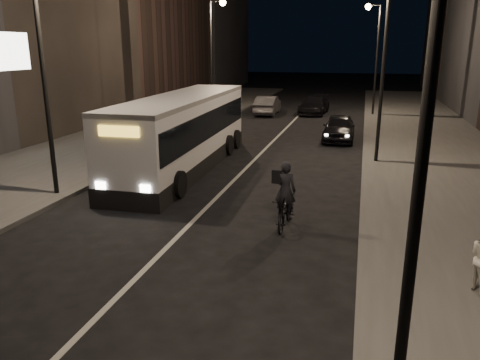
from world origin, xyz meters
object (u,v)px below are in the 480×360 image
Objects in this scene: streetlight_right_far at (374,45)px; streetlight_left_near at (47,42)px; streetlight_left_far at (214,44)px; car_near at (339,128)px; streetlight_right_mid at (379,43)px; city_bus at (184,129)px; car_mid at (267,105)px; streetlight_right_near at (410,34)px; cyclist_on_bicycle at (285,206)px; car_far at (314,105)px.

streetlight_left_near is (-10.66, -24.00, 0.00)m from streetlight_right_far.
streetlight_left_far is 11.08m from car_near.
streetlight_right_mid is 16.00m from streetlight_right_far.
streetlight_right_mid is at bearing 17.90° from city_bus.
streetlight_right_mid is 1.00× the size of streetlight_right_far.
streetlight_left_far is at bearing 57.27° from car_mid.
streetlight_right_near and streetlight_right_far have the same top height.
streetlight_right_far is 25.43m from cyclist_on_bicycle.
car_far is at bearing 95.93° from cyclist_on_bicycle.
cyclist_on_bicycle reaches higher than car_mid.
streetlight_right_far is 1.80× the size of car_mid.
car_far is at bearing 104.85° from streetlight_right_mid.
streetlight_right_far is at bearing 29.36° from streetlight_left_far.
cyclist_on_bicycle reaches higher than car_near.
streetlight_right_near reaches higher than city_bus.
streetlight_left_near is 25.46m from car_far.
city_bus is at bearing -98.04° from car_far.
streetlight_left_far is 0.68× the size of city_bus.
city_bus is (2.65, 5.14, -3.62)m from streetlight_left_near.
car_far is at bearing 97.60° from streetlight_right_near.
streetlight_right_mid is 0.68× the size of city_bus.
car_near is 0.88× the size of car_far.
cyclist_on_bicycle is at bearing 100.51° from car_mid.
streetlight_left_far is at bearing 152.11° from car_near.
streetlight_right_mid is 17.40m from car_far.
streetlight_right_mid is 10.33m from cyclist_on_bicycle.
streetlight_left_far reaches higher than car_near.
streetlight_left_far is 1.80× the size of car_mid.
city_bus is 2.77× the size of car_near.
streetlight_left_near is at bearing 80.69° from car_mid.
cyclist_on_bicycle is (5.53, -6.02, -1.05)m from city_bus.
cyclist_on_bicycle is 0.42× the size of car_far.
streetlight_left_near is 3.90× the size of cyclist_on_bicycle.
car_far is (3.72, 19.07, -1.02)m from city_bus.
streetlight_left_near reaches higher than car_near.
streetlight_right_mid is at bearing 90.00° from streetlight_right_near.
streetlight_right_far reaches higher than car_far.
streetlight_left_far is 21.09m from cyclist_on_bicycle.
car_far is (3.55, 1.42, -0.03)m from car_mid.
car_far is (-4.30, 32.21, -4.64)m from streetlight_right_near.
car_mid is at bearing 104.55° from cyclist_on_bicycle.
streetlight_right_far is at bearing 86.09° from cyclist_on_bicycle.
streetlight_right_far is (0.00, 16.00, 0.00)m from streetlight_right_mid.
streetlight_right_near reaches higher than cyclist_on_bicycle.
cyclist_on_bicycle is at bearing 109.20° from streetlight_right_near.
streetlight_right_mid is at bearing -90.00° from streetlight_right_far.
streetlight_right_far is at bearing -173.51° from car_mid.
streetlight_right_far and streetlight_left_far have the same top height.
streetlight_right_near is 8.88m from cyclist_on_bicycle.
streetlight_left_far is 1.88× the size of car_near.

